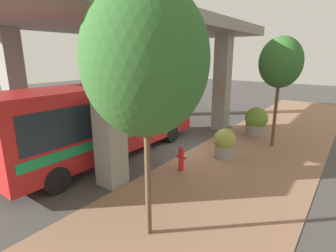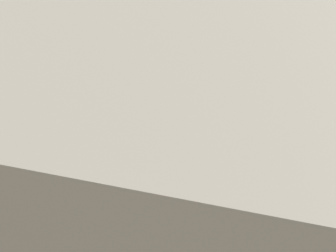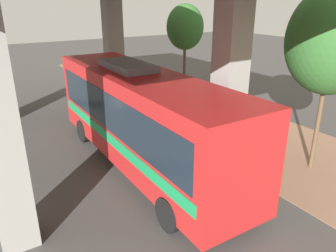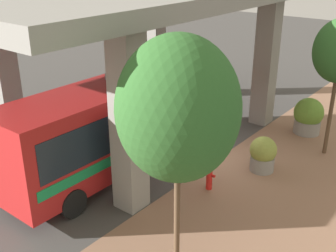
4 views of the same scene
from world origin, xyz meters
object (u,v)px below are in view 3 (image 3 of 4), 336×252
Objects in this scene: street_tree_far at (185,27)px; street_tree_near at (332,41)px; bus at (142,115)px; fire_hydrant at (212,129)px; planter_middle at (195,107)px; planter_front at (151,86)px.

street_tree_near is at bearing 85.44° from street_tree_far.
fire_hydrant is at bearing -172.60° from bus.
street_tree_far is (-1.43, -3.09, 3.74)m from planter_middle.
planter_middle is 0.25× the size of street_tree_far.
planter_middle is (-4.64, -2.98, -1.33)m from bus.
planter_front is at bearing -89.75° from planter_middle.
planter_front reaches higher than planter_middle.
street_tree_near is (-1.54, 3.99, 4.12)m from fire_hydrant.
fire_hydrant is at bearing 67.60° from street_tree_far.
bus is 6.88m from street_tree_near.
bus reaches higher than fire_hydrant.
street_tree_far reaches higher than planter_front.
street_tree_near is 1.13× the size of street_tree_far.
bus is at bearing 7.40° from fire_hydrant.
planter_middle is (-0.02, 4.70, -0.13)m from planter_front.
planter_front is at bearing -86.49° from street_tree_near.
planter_middle is at bearing -147.27° from bus.
bus is 1.83× the size of street_tree_far.
bus reaches higher than planter_front.
fire_hydrant is 7.25m from planter_front.
street_tree_near reaches higher than planter_middle.
street_tree_near is at bearing 93.51° from planter_front.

